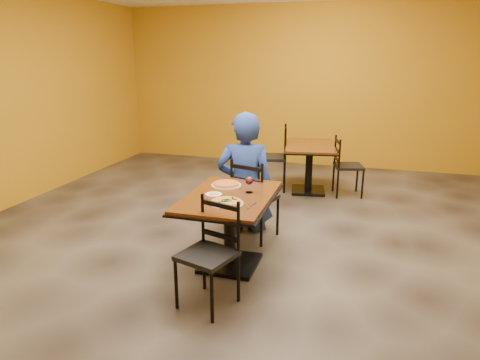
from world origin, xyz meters
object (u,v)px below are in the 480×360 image
(chair_second_left, at_px, (272,158))
(wine_glass, at_px, (249,184))
(side_plate, at_px, (214,194))
(plate_main, at_px, (226,203))
(table_main, at_px, (230,214))
(table_second, at_px, (309,157))
(chair_second_right, at_px, (349,167))
(chair_main_far, at_px, (255,198))
(chair_main_near, at_px, (207,256))
(pizza_main, at_px, (226,202))
(plate_far, at_px, (226,185))
(diner, at_px, (245,172))
(pizza_far, at_px, (226,184))

(chair_second_left, bearing_deg, wine_glass, -3.62)
(side_plate, bearing_deg, plate_main, -47.09)
(table_main, relative_size, plate_main, 3.97)
(table_second, height_order, side_plate, side_plate)
(table_main, height_order, chair_second_right, chair_second_right)
(table_second, height_order, chair_second_right, chair_second_right)
(chair_main_far, height_order, wine_glass, chair_main_far)
(table_main, xyz_separation_m, chair_main_near, (0.04, -0.74, -0.10))
(chair_second_left, bearing_deg, table_main, -7.39)
(pizza_main, xyz_separation_m, plate_far, (-0.18, 0.55, -0.02))
(diner, height_order, plate_main, diner)
(table_second, bearing_deg, pizza_far, -103.15)
(table_main, relative_size, side_plate, 7.69)
(plate_main, height_order, wine_glass, wine_glass)
(pizza_far, bearing_deg, table_second, 76.85)
(chair_main_far, bearing_deg, diner, -35.91)
(chair_second_right, height_order, diner, diner)
(chair_second_left, distance_m, chair_second_right, 1.19)
(chair_main_near, xyz_separation_m, chair_second_left, (-0.20, 3.43, 0.05))
(diner, xyz_separation_m, side_plate, (-0.03, -1.04, 0.04))
(chair_second_left, distance_m, wine_glass, 2.60)
(chair_second_right, height_order, plate_far, chair_second_right)
(chair_main_far, height_order, pizza_far, chair_main_far)
(chair_second_left, xyz_separation_m, side_plate, (0.01, -2.73, 0.25))
(chair_main_near, relative_size, diner, 0.64)
(diner, xyz_separation_m, wine_glass, (0.29, -0.87, 0.12))
(plate_main, height_order, pizza_main, pizza_main)
(pizza_far, distance_m, wine_glass, 0.34)
(table_main, xyz_separation_m, plate_main, (0.05, -0.25, 0.20))
(pizza_far, bearing_deg, chair_second_left, 90.81)
(plate_far, distance_m, pizza_far, 0.02)
(diner, distance_m, side_plate, 1.04)
(pizza_far, distance_m, side_plate, 0.33)
(chair_main_near, relative_size, pizza_main, 3.22)
(table_second, bearing_deg, chair_main_far, -100.71)
(plate_main, height_order, side_plate, same)
(chair_main_far, xyz_separation_m, plate_main, (-0.01, -1.01, 0.28))
(pizza_far, bearing_deg, chair_second_right, 64.30)
(table_main, distance_m, chair_second_right, 2.88)
(table_second, relative_size, pizza_main, 4.33)
(chair_main_near, relative_size, pizza_far, 3.26)
(pizza_main, bearing_deg, chair_second_right, 71.68)
(chair_second_left, distance_m, plate_main, 2.96)
(pizza_far, bearing_deg, diner, 89.57)
(chair_main_near, relative_size, side_plate, 5.71)
(table_second, bearing_deg, chair_main_near, -96.54)
(plate_far, bearing_deg, table_second, 76.85)
(chair_second_right, relative_size, plate_far, 2.89)
(chair_main_near, bearing_deg, plate_far, 116.57)
(diner, height_order, side_plate, diner)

